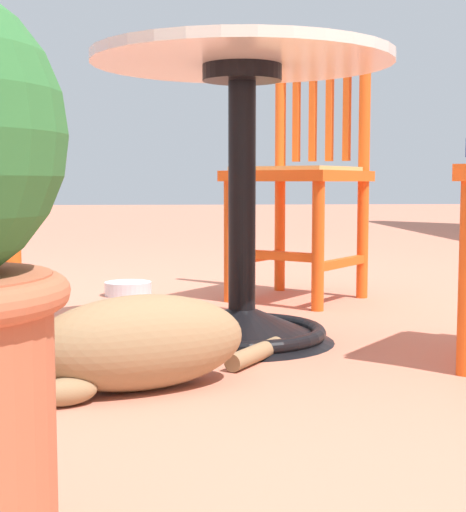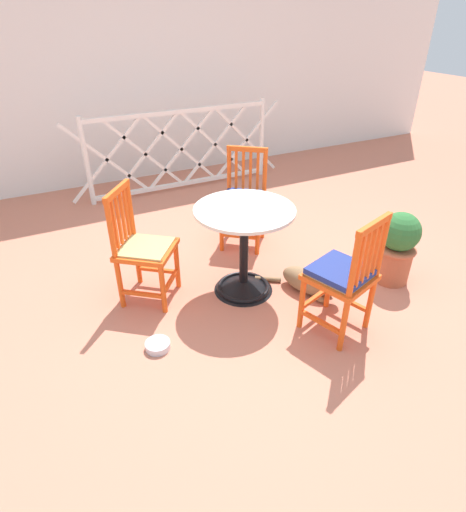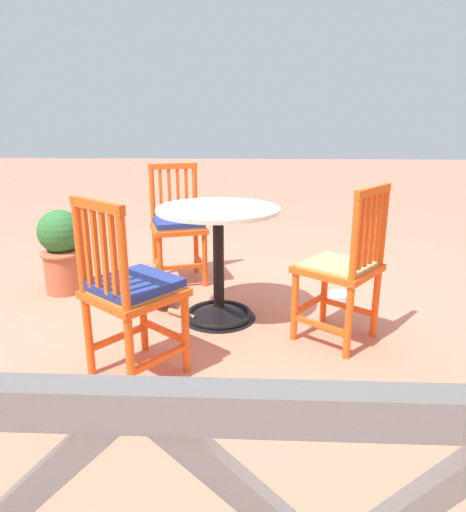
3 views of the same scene
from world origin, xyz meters
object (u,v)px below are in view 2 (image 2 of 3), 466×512
object	(u,v)px
orange_chair_by_planter	(244,201)
pet_water_bowl	(158,345)
cafe_table	(244,260)
orange_chair_facing_out	(143,249)
orange_chair_at_corner	(343,276)
tabby_cat	(310,282)
terracotta_planter	(397,246)

from	to	relation	value
orange_chair_by_planter	pet_water_bowl	size ratio (longest dim) A/B	5.36
cafe_table	orange_chair_facing_out	world-z (taller)	orange_chair_facing_out
orange_chair_by_planter	orange_chair_at_corner	bearing A→B (deg)	-89.93
orange_chair_at_corner	tabby_cat	size ratio (longest dim) A/B	1.45
orange_chair_at_corner	orange_chair_by_planter	bearing A→B (deg)	90.07
orange_chair_facing_out	pet_water_bowl	xyz separation A→B (m)	(-0.12, -0.62, -0.41)
cafe_table	pet_water_bowl	distance (m)	0.95
tabby_cat	orange_chair_by_planter	bearing A→B (deg)	95.36
tabby_cat	terracotta_planter	distance (m)	0.78
orange_chair_by_planter	orange_chair_facing_out	world-z (taller)	same
orange_chair_by_planter	orange_chair_at_corner	world-z (taller)	same
orange_chair_facing_out	orange_chair_at_corner	distance (m)	1.47
tabby_cat	pet_water_bowl	bearing A→B (deg)	-176.91
orange_chair_facing_out	orange_chair_by_planter	bearing A→B (deg)	21.73
cafe_table	tabby_cat	world-z (taller)	cafe_table
cafe_table	terracotta_planter	distance (m)	1.26
orange_chair_facing_out	pet_water_bowl	world-z (taller)	orange_chair_facing_out
orange_chair_by_planter	cafe_table	bearing A→B (deg)	-117.73
cafe_table	orange_chair_at_corner	xyz separation A→B (m)	(0.37, -0.72, 0.16)
cafe_table	terracotta_planter	bearing A→B (deg)	-20.02
terracotta_planter	pet_water_bowl	size ratio (longest dim) A/B	3.65
cafe_table	orange_chair_facing_out	size ratio (longest dim) A/B	0.83
tabby_cat	terracotta_planter	xyz separation A→B (m)	(0.72, -0.16, 0.23)
tabby_cat	cafe_table	bearing A→B (deg)	149.26
orange_chair_at_corner	pet_water_bowl	bearing A→B (deg)	162.93
cafe_table	orange_chair_at_corner	world-z (taller)	orange_chair_at_corner
cafe_table	orange_chair_by_planter	world-z (taller)	orange_chair_by_planter
orange_chair_by_planter	orange_chair_facing_out	xyz separation A→B (m)	(-1.09, -0.44, -0.01)
orange_chair_facing_out	terracotta_planter	size ratio (longest dim) A/B	1.47
cafe_table	orange_chair_by_planter	xyz separation A→B (m)	(0.37, 0.71, 0.16)
cafe_table	orange_chair_by_planter	size ratio (longest dim) A/B	0.83
orange_chair_facing_out	tabby_cat	distance (m)	1.35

